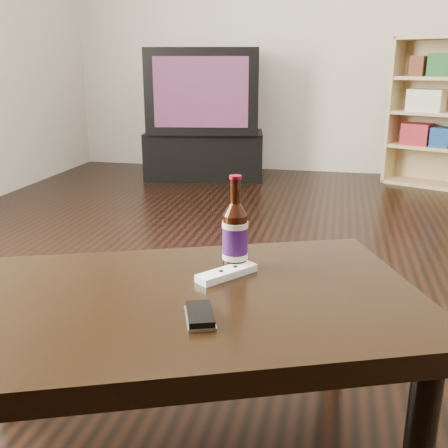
% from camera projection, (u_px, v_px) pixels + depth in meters
% --- Properties ---
extents(floor, '(5.00, 6.00, 0.01)m').
position_uv_depth(floor, '(339.00, 328.00, 1.98)').
color(floor, black).
rests_on(floor, ground).
extents(wall_back, '(5.00, 0.02, 2.70)m').
position_uv_depth(wall_back, '(353.00, 14.00, 4.39)').
color(wall_back, silver).
rests_on(wall_back, ground).
extents(tv_stand, '(1.06, 0.65, 0.39)m').
position_uv_depth(tv_stand, '(204.00, 155.00, 4.52)').
color(tv_stand, black).
rests_on(tv_stand, floor).
extents(tv, '(0.99, 0.71, 0.68)m').
position_uv_depth(tv, '(204.00, 91.00, 4.36)').
color(tv, black).
rests_on(tv, tv_stand).
extents(bookshelf, '(0.68, 0.52, 1.15)m').
position_uv_depth(bookshelf, '(432.00, 110.00, 4.13)').
color(bookshelf, tan).
rests_on(bookshelf, floor).
extents(coffee_table, '(1.31, 1.04, 0.43)m').
position_uv_depth(coffee_table, '(181.00, 318.00, 1.25)').
color(coffee_table, black).
rests_on(coffee_table, floor).
extents(beer_bottle, '(0.08, 0.08, 0.25)m').
position_uv_depth(beer_bottle, '(235.00, 236.00, 1.38)').
color(beer_bottle, black).
rests_on(beer_bottle, coffee_table).
extents(phone, '(0.09, 0.13, 0.02)m').
position_uv_depth(phone, '(200.00, 316.00, 1.12)').
color(phone, '#BDBDC0').
rests_on(phone, coffee_table).
extents(remote, '(0.14, 0.16, 0.02)m').
position_uv_depth(remote, '(227.00, 273.00, 1.34)').
color(remote, white).
rests_on(remote, coffee_table).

